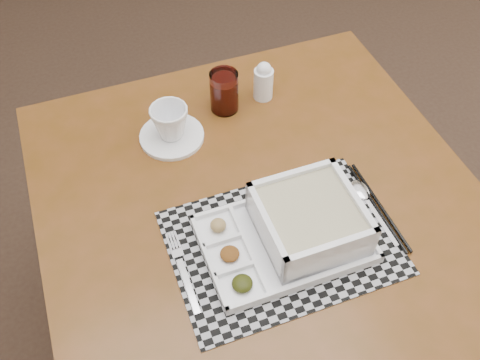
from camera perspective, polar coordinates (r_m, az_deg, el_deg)
name	(u,v)px	position (r m, az deg, el deg)	size (l,w,h in m)	color
floor	(276,238)	(1.90, 3.83, -6.23)	(5.00, 5.00, 0.00)	#312018
dining_table	(259,215)	(1.19, 2.08, -3.79)	(0.95, 0.95, 0.69)	#51320E
placemat	(282,242)	(1.07, 4.46, -6.66)	(0.44, 0.32, 0.00)	#9E9EA6
serving_tray	(302,226)	(1.05, 6.62, -4.85)	(0.33, 0.23, 0.09)	white
fork	(183,269)	(1.04, -6.10, -9.46)	(0.02, 0.19, 0.00)	silver
spoon	(364,194)	(1.16, 13.04, -1.50)	(0.04, 0.18, 0.01)	silver
chopsticks	(378,207)	(1.15, 14.54, -2.76)	(0.02, 0.24, 0.01)	black
saucer	(172,136)	(1.25, -7.28, 4.66)	(0.15, 0.15, 0.01)	white
cup	(170,122)	(1.22, -7.49, 6.15)	(0.09, 0.09, 0.08)	white
juice_glass	(224,93)	(1.29, -1.70, 9.28)	(0.07, 0.07, 0.10)	white
creamer_bottle	(263,81)	(1.32, 2.52, 10.50)	(0.05, 0.05, 0.10)	white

